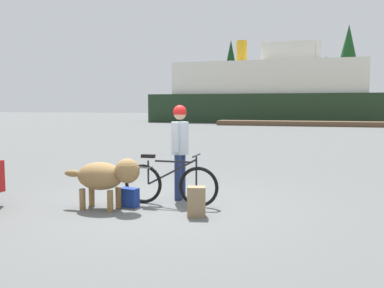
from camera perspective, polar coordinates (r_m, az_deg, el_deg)
The scene contains 12 objects.
ground_plane at distance 7.30m, azimuth -5.21°, elevation -8.45°, with size 160.00×160.00×0.00m, color #595B5B.
bicycle at distance 7.24m, azimuth -3.12°, elevation -5.47°, with size 1.72×0.44×0.90m.
person_cyclist at distance 7.61m, azimuth -1.67°, elevation 0.20°, with size 0.32×0.53×1.74m.
dog at distance 7.06m, azimuth -11.77°, elevation -4.33°, with size 1.38×0.55×0.87m.
backpack at distance 6.53m, azimuth 0.61°, elevation -7.95°, with size 0.28×0.20×0.47m, color #8C7251.
handbag_pannier at distance 7.24m, azimuth -8.69°, elevation -7.29°, with size 0.32×0.18×0.32m, color navy.
dock_pier at distance 36.08m, azimuth 17.89°, elevation 2.68°, with size 17.99×2.20×0.40m, color brown.
ferry_boat at distance 43.84m, azimuth 10.57°, elevation 6.86°, with size 23.24×8.63×8.44m.
sailboat_moored at distance 41.11m, azimuth 16.41°, elevation 3.42°, with size 7.58×2.12×7.61m.
pine_tree_far_left at distance 59.92m, azimuth 5.37°, elevation 10.15°, with size 3.31×3.31×10.92m.
pine_tree_center at distance 59.91m, azimuth 17.96°, elevation 8.56°, with size 3.71×3.71×8.36m.
pine_tree_far_right at distance 59.76m, azimuth 20.73°, elevation 10.92°, with size 4.15×4.15×12.37m.
Camera 1 is at (2.59, -6.60, 1.74)m, focal length 38.66 mm.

